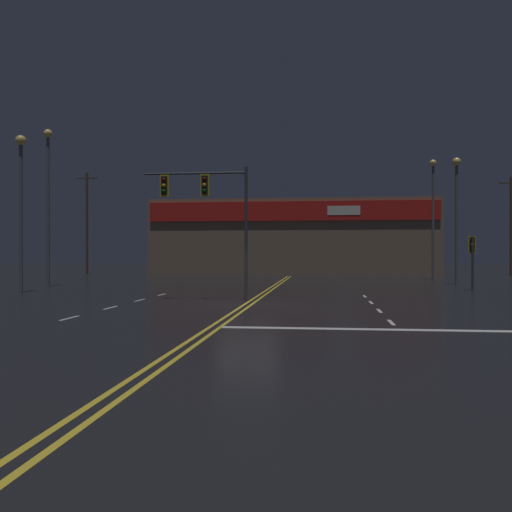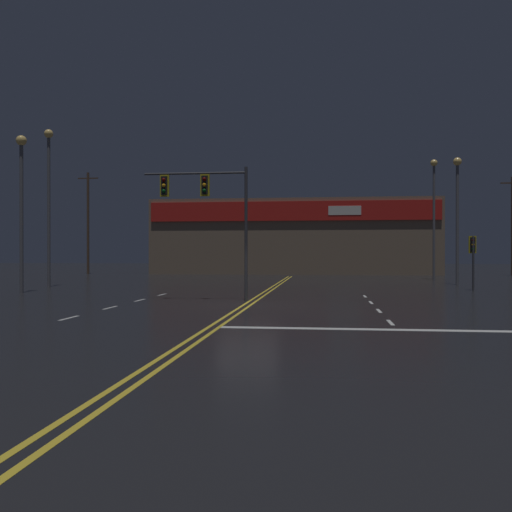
% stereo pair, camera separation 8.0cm
% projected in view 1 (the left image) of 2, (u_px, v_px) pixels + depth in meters
% --- Properties ---
extents(ground_plane, '(200.00, 200.00, 0.00)m').
position_uv_depth(ground_plane, '(247.00, 305.00, 23.34)').
color(ground_plane, black).
extents(road_markings, '(15.28, 60.00, 0.01)m').
position_uv_depth(road_markings, '(269.00, 308.00, 21.81)').
color(road_markings, gold).
rests_on(road_markings, ground).
extents(traffic_signal_median, '(4.73, 0.36, 5.98)m').
position_uv_depth(traffic_signal_median, '(205.00, 199.00, 25.58)').
color(traffic_signal_median, '#38383D').
rests_on(traffic_signal_median, ground).
extents(traffic_signal_corner_northeast, '(0.42, 0.36, 3.13)m').
position_uv_depth(traffic_signal_corner_northeast, '(472.00, 251.00, 32.67)').
color(traffic_signal_corner_northeast, '#38383D').
rests_on(traffic_signal_corner_northeast, ground).
extents(streetlight_near_left, '(0.56, 0.56, 9.76)m').
position_uv_depth(streetlight_near_left, '(433.00, 203.00, 46.17)').
color(streetlight_near_left, '#59595E').
rests_on(streetlight_near_left, ground).
extents(streetlight_near_right, '(0.56, 0.56, 10.05)m').
position_uv_depth(streetlight_near_right, '(48.00, 187.00, 36.28)').
color(streetlight_near_right, '#59595E').
rests_on(streetlight_near_right, ground).
extents(streetlight_far_left, '(0.56, 0.56, 8.50)m').
position_uv_depth(streetlight_far_left, '(21.00, 191.00, 30.68)').
color(streetlight_far_left, '#59595E').
rests_on(streetlight_far_left, ground).
extents(streetlight_far_right, '(0.56, 0.56, 8.61)m').
position_uv_depth(streetlight_far_right, '(457.00, 203.00, 38.44)').
color(streetlight_far_right, '#59595E').
rests_on(streetlight_far_right, ground).
extents(building_backdrop, '(29.55, 10.23, 7.73)m').
position_uv_depth(building_backdrop, '(294.00, 237.00, 61.78)').
color(building_backdrop, '#7A6651').
rests_on(building_backdrop, ground).
extents(utility_pole_row, '(45.14, 0.26, 10.70)m').
position_uv_depth(utility_pole_row, '(279.00, 223.00, 57.83)').
color(utility_pole_row, '#4C3828').
rests_on(utility_pole_row, ground).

